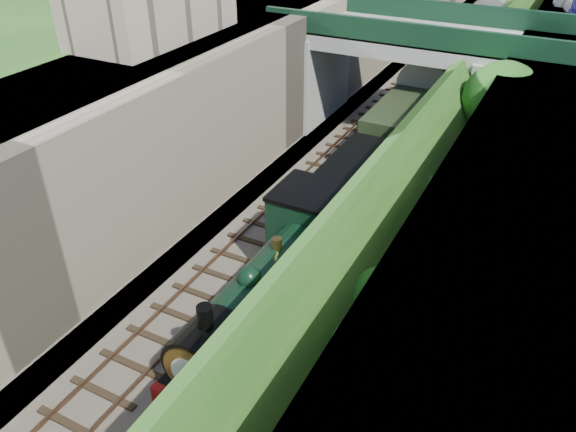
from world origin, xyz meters
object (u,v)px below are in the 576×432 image
at_px(tree, 504,103).
at_px(locomotive, 276,285).
at_px(tender, 355,195).
at_px(road_bridge, 424,71).

bearing_deg(tree, locomotive, -109.50).
relative_size(locomotive, tender, 1.70).
distance_m(locomotive, tender, 7.37).
height_order(road_bridge, locomotive, road_bridge).
bearing_deg(tender, tree, 51.60).
distance_m(tree, locomotive, 14.39).
xyz_separation_m(locomotive, tender, (-0.00, 7.36, -0.27)).
bearing_deg(locomotive, tender, 90.00).
distance_m(tree, tender, 8.17).
bearing_deg(tender, road_bridge, 91.37).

